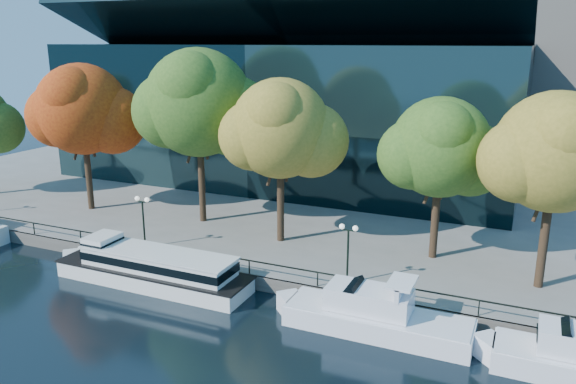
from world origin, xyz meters
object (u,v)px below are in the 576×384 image
at_px(tree_5, 558,155).
at_px(lamp_1, 143,210).
at_px(cruiser_near, 369,314).
at_px(lamp_2, 348,240).
at_px(tree_2, 200,105).
at_px(tour_boat, 148,266).
at_px(tree_1, 83,111).
at_px(tree_3, 282,131).
at_px(tree_4, 442,150).

height_order(tree_5, lamp_1, tree_5).
xyz_separation_m(cruiser_near, lamp_2, (-2.60, 3.75, 2.90)).
distance_m(tree_2, lamp_2, 18.67).
height_order(tour_boat, tree_5, tree_5).
distance_m(tree_2, tree_5, 27.46).
relative_size(cruiser_near, tree_5, 0.95).
xyz_separation_m(tree_1, tree_3, (20.06, -0.66, -0.40)).
xyz_separation_m(tree_3, tree_4, (11.72, 1.31, -0.77)).
height_order(cruiser_near, tree_3, tree_3).
xyz_separation_m(tree_2, tree_5, (27.27, -2.90, -1.47)).
bearing_deg(tree_4, tree_2, 178.64).
distance_m(cruiser_near, lamp_2, 5.41).
bearing_deg(lamp_2, tree_4, 56.90).
xyz_separation_m(tour_boat, lamp_2, (13.33, 3.55, 2.71)).
relative_size(cruiser_near, tree_2, 0.80).
xyz_separation_m(tour_boat, tree_1, (-13.96, 9.78, 8.94)).
height_order(tour_boat, lamp_1, lamp_1).
bearing_deg(lamp_2, tree_5, 20.89).
relative_size(tree_1, tree_2, 0.91).
relative_size(tour_boat, tree_3, 1.23).
xyz_separation_m(tour_boat, tree_3, (6.10, 9.12, 8.54)).
distance_m(tour_boat, tree_2, 14.91).
height_order(tree_4, tree_5, tree_5).
distance_m(tree_1, tree_5, 39.03).
height_order(tree_3, lamp_2, tree_3).
xyz_separation_m(tree_2, tree_4, (20.06, -0.48, -2.13)).
height_order(tree_1, tree_2, tree_2).
bearing_deg(tree_3, tree_2, 167.88).
bearing_deg(lamp_1, tree_4, 18.29).
bearing_deg(tree_4, lamp_1, -161.71).
height_order(tree_2, tree_4, tree_2).
xyz_separation_m(tree_4, lamp_2, (-4.49, -6.88, -5.07)).
height_order(tree_4, lamp_1, tree_4).
distance_m(tree_1, tree_3, 20.08).
xyz_separation_m(tree_1, lamp_2, (27.29, -6.23, -6.24)).
bearing_deg(tree_5, tree_3, 176.66).
distance_m(cruiser_near, lamp_1, 19.52).
relative_size(tree_1, tree_5, 1.07).
relative_size(tour_boat, lamp_2, 3.91).
bearing_deg(tree_1, cruiser_near, -18.47).
distance_m(tour_boat, tree_5, 27.60).
bearing_deg(tree_5, tree_1, 177.40).
height_order(tree_4, lamp_2, tree_4).
xyz_separation_m(tree_2, tree_3, (8.35, -1.79, -1.36)).
bearing_deg(lamp_1, tree_3, 31.44).
bearing_deg(lamp_2, tour_boat, -165.08).
height_order(cruiser_near, tree_2, tree_2).
distance_m(tour_boat, tree_4, 22.06).
bearing_deg(lamp_1, tree_1, 150.37).
bearing_deg(lamp_1, cruiser_near, -11.21).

